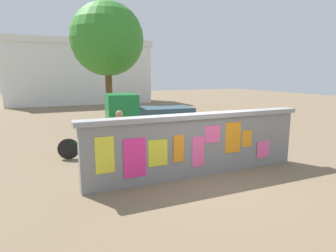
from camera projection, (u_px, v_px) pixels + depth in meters
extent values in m
plane|color=#7A664C|center=(121.00, 126.00, 14.94)|extent=(60.00, 60.00, 0.00)
cube|color=gray|center=(199.00, 147.00, 7.61)|extent=(6.07, 0.30, 1.53)
cube|color=gray|center=(199.00, 116.00, 7.46)|extent=(6.27, 0.42, 0.12)
cube|color=yellow|center=(105.00, 155.00, 6.45)|extent=(0.43, 0.02, 0.84)
cube|color=#F42D8C|center=(135.00, 158.00, 6.75)|extent=(0.55, 0.03, 0.94)
cube|color=yellow|center=(158.00, 153.00, 6.97)|extent=(0.49, 0.03, 0.65)
cube|color=orange|center=(179.00, 148.00, 7.19)|extent=(0.28, 0.02, 0.68)
cube|color=#F9599E|center=(198.00, 152.00, 7.44)|extent=(0.35, 0.02, 0.79)
cube|color=#F9599E|center=(213.00, 134.00, 7.53)|extent=(0.44, 0.03, 0.45)
cube|color=orange|center=(233.00, 138.00, 7.82)|extent=(0.48, 0.03, 0.83)
cube|color=orange|center=(247.00, 138.00, 8.02)|extent=(0.31, 0.02, 0.46)
cube|color=#F9599E|center=(263.00, 149.00, 8.33)|extent=(0.46, 0.04, 0.48)
cylinder|color=black|center=(122.00, 133.00, 11.44)|extent=(0.72, 0.28, 0.70)
cylinder|color=black|center=(118.00, 128.00, 12.65)|extent=(0.72, 0.28, 0.70)
cylinder|color=black|center=(182.00, 130.00, 12.18)|extent=(0.72, 0.28, 0.70)
cylinder|color=black|center=(172.00, 125.00, 13.40)|extent=(0.72, 0.28, 0.70)
cube|color=#197233|center=(122.00, 112.00, 11.94)|extent=(1.36, 1.62, 1.50)
cube|color=#334C59|center=(163.00, 117.00, 12.53)|extent=(2.55, 1.75, 0.90)
cylinder|color=black|center=(203.00, 142.00, 10.12)|extent=(0.61, 0.17, 0.60)
cylinder|color=black|center=(236.00, 140.00, 10.49)|extent=(0.61, 0.19, 0.60)
cube|color=gold|center=(220.00, 133.00, 10.26)|extent=(1.02, 0.36, 0.32)
cube|color=black|center=(226.00, 128.00, 10.28)|extent=(0.58, 0.29, 0.10)
cube|color=#262626|center=(206.00, 127.00, 10.05)|extent=(0.11, 0.56, 0.03)
cylinder|color=black|center=(103.00, 147.00, 9.34)|extent=(0.66, 0.17, 0.66)
cylinder|color=black|center=(69.00, 149.00, 9.11)|extent=(0.66, 0.17, 0.66)
cube|color=#197233|center=(86.00, 143.00, 9.19)|extent=(0.94, 0.22, 0.06)
cylinder|color=#197233|center=(80.00, 136.00, 9.12)|extent=(0.04, 0.04, 0.40)
cube|color=black|center=(80.00, 130.00, 9.08)|extent=(0.21, 0.12, 0.05)
cube|color=black|center=(100.00, 130.00, 9.23)|extent=(0.12, 0.44, 0.03)
cylinder|color=black|center=(148.00, 151.00, 8.92)|extent=(0.66, 0.07, 0.66)
cylinder|color=black|center=(178.00, 147.00, 9.39)|extent=(0.66, 0.07, 0.66)
cube|color=#197233|center=(164.00, 143.00, 9.12)|extent=(0.95, 0.09, 0.06)
cylinder|color=#197233|center=(168.00, 136.00, 9.15)|extent=(0.03, 0.03, 0.40)
cube|color=black|center=(168.00, 130.00, 9.12)|extent=(0.20, 0.09, 0.05)
cube|color=black|center=(150.00, 133.00, 8.85)|extent=(0.06, 0.44, 0.03)
cylinder|color=#338CBF|center=(118.00, 152.00, 8.49)|extent=(0.12, 0.12, 0.80)
cylinder|color=#338CBF|center=(123.00, 151.00, 8.63)|extent=(0.12, 0.12, 0.80)
cylinder|color=yellow|center=(120.00, 128.00, 8.43)|extent=(0.46, 0.46, 0.60)
sphere|color=#8C664C|center=(119.00, 114.00, 8.36)|extent=(0.22, 0.22, 0.22)
cylinder|color=brown|center=(109.00, 93.00, 16.85)|extent=(0.38, 0.38, 3.16)
sphere|color=#348428|center=(107.00, 39.00, 16.32)|extent=(4.12, 4.12, 4.12)
cube|color=white|center=(80.00, 75.00, 26.49)|extent=(12.30, 4.15, 5.14)
cube|color=silver|center=(78.00, 43.00, 25.99)|extent=(12.60, 4.45, 0.50)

